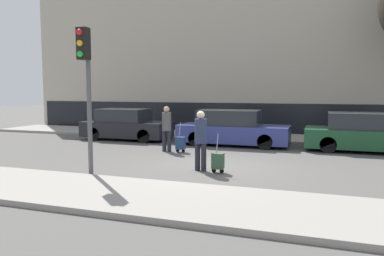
{
  "coord_description": "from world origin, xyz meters",
  "views": [
    {
      "loc": [
        3.0,
        -10.58,
        2.26
      ],
      "look_at": [
        -1.28,
        1.8,
        0.95
      ],
      "focal_mm": 35.0,
      "sensor_mm": 36.0,
      "label": 1
    }
  ],
  "objects_px": {
    "parked_car_1": "(232,129)",
    "parked_car_0": "(126,125)",
    "traffic_light": "(86,72)",
    "trolley_right": "(218,161)",
    "pedestrian_right": "(201,137)",
    "pedestrian_left": "(167,126)",
    "parked_car_2": "(366,134)",
    "trolley_left": "(180,143)"
  },
  "relations": [
    {
      "from": "pedestrian_right",
      "to": "trolley_right",
      "type": "bearing_deg",
      "value": 179.93
    },
    {
      "from": "pedestrian_left",
      "to": "pedestrian_right",
      "type": "bearing_deg",
      "value": 129.83
    },
    {
      "from": "parked_car_1",
      "to": "traffic_light",
      "type": "relative_size",
      "value": 1.18
    },
    {
      "from": "pedestrian_right",
      "to": "parked_car_2",
      "type": "bearing_deg",
      "value": -119.85
    },
    {
      "from": "parked_car_0",
      "to": "traffic_light",
      "type": "distance_m",
      "value": 7.87
    },
    {
      "from": "trolley_left",
      "to": "pedestrian_right",
      "type": "xyz_separation_m",
      "value": [
        1.66,
        -2.78,
        0.62
      ]
    },
    {
      "from": "trolley_left",
      "to": "pedestrian_right",
      "type": "height_order",
      "value": "pedestrian_right"
    },
    {
      "from": "parked_car_0",
      "to": "pedestrian_left",
      "type": "bearing_deg",
      "value": -39.4
    },
    {
      "from": "parked_car_1",
      "to": "pedestrian_left",
      "type": "bearing_deg",
      "value": -128.83
    },
    {
      "from": "parked_car_2",
      "to": "trolley_right",
      "type": "xyz_separation_m",
      "value": [
        -4.24,
        -5.36,
        -0.34
      ]
    },
    {
      "from": "parked_car_1",
      "to": "parked_car_0",
      "type": "bearing_deg",
      "value": 178.1
    },
    {
      "from": "pedestrian_left",
      "to": "pedestrian_right",
      "type": "xyz_separation_m",
      "value": [
        2.21,
        -2.8,
        0.01
      ]
    },
    {
      "from": "parked_car_1",
      "to": "pedestrian_right",
      "type": "distance_m",
      "value": 5.21
    },
    {
      "from": "trolley_left",
      "to": "parked_car_2",
      "type": "bearing_deg",
      "value": 20.94
    },
    {
      "from": "trolley_right",
      "to": "pedestrian_left",
      "type": "bearing_deg",
      "value": 133.33
    },
    {
      "from": "parked_car_2",
      "to": "traffic_light",
      "type": "relative_size",
      "value": 1.15
    },
    {
      "from": "parked_car_1",
      "to": "trolley_left",
      "type": "height_order",
      "value": "parked_car_1"
    },
    {
      "from": "parked_car_1",
      "to": "trolley_right",
      "type": "xyz_separation_m",
      "value": [
        0.82,
        -5.32,
        -0.34
      ]
    },
    {
      "from": "pedestrian_right",
      "to": "trolley_right",
      "type": "relative_size",
      "value": 1.55
    },
    {
      "from": "traffic_light",
      "to": "trolley_left",
      "type": "bearing_deg",
      "value": 78.92
    },
    {
      "from": "parked_car_0",
      "to": "traffic_light",
      "type": "relative_size",
      "value": 1.05
    },
    {
      "from": "parked_car_2",
      "to": "trolley_left",
      "type": "height_order",
      "value": "parked_car_2"
    },
    {
      "from": "parked_car_2",
      "to": "parked_car_1",
      "type": "bearing_deg",
      "value": -179.47
    },
    {
      "from": "parked_car_2",
      "to": "pedestrian_right",
      "type": "relative_size",
      "value": 2.6
    },
    {
      "from": "pedestrian_right",
      "to": "trolley_right",
      "type": "distance_m",
      "value": 0.84
    },
    {
      "from": "parked_car_2",
      "to": "traffic_light",
      "type": "height_order",
      "value": "traffic_light"
    },
    {
      "from": "traffic_light",
      "to": "parked_car_2",
      "type": "bearing_deg",
      "value": 43.49
    },
    {
      "from": "parked_car_2",
      "to": "trolley_left",
      "type": "distance_m",
      "value": 6.9
    },
    {
      "from": "trolley_left",
      "to": "trolley_right",
      "type": "relative_size",
      "value": 1.02
    },
    {
      "from": "parked_car_0",
      "to": "traffic_light",
      "type": "bearing_deg",
      "value": -68.36
    },
    {
      "from": "pedestrian_left",
      "to": "pedestrian_right",
      "type": "relative_size",
      "value": 0.99
    },
    {
      "from": "traffic_light",
      "to": "trolley_right",
      "type": "bearing_deg",
      "value": 27.09
    },
    {
      "from": "parked_car_0",
      "to": "trolley_right",
      "type": "bearing_deg",
      "value": -43.02
    },
    {
      "from": "parked_car_1",
      "to": "trolley_left",
      "type": "relative_size",
      "value": 4.07
    },
    {
      "from": "parked_car_0",
      "to": "parked_car_2",
      "type": "height_order",
      "value": "parked_car_2"
    },
    {
      "from": "parked_car_1",
      "to": "parked_car_2",
      "type": "xyz_separation_m",
      "value": [
        5.06,
        0.05,
        -0.01
      ]
    },
    {
      "from": "parked_car_1",
      "to": "pedestrian_right",
      "type": "height_order",
      "value": "pedestrian_right"
    },
    {
      "from": "parked_car_0",
      "to": "pedestrian_left",
      "type": "distance_m",
      "value": 4.06
    },
    {
      "from": "parked_car_1",
      "to": "trolley_right",
      "type": "relative_size",
      "value": 4.14
    },
    {
      "from": "pedestrian_right",
      "to": "trolley_right",
      "type": "height_order",
      "value": "pedestrian_right"
    },
    {
      "from": "pedestrian_right",
      "to": "pedestrian_left",
      "type": "bearing_deg",
      "value": -39.18
    },
    {
      "from": "trolley_left",
      "to": "trolley_right",
      "type": "distance_m",
      "value": 3.64
    }
  ]
}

